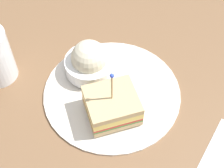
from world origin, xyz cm
name	(u,v)px	position (x,y,z in cm)	size (l,w,h in cm)	color
ground_plane	(112,96)	(0.00, 0.00, -1.00)	(118.57, 118.57, 2.00)	brown
plate	(112,92)	(0.00, 0.00, 0.42)	(24.90, 24.90, 0.84)	silver
sandwich_half_center	(112,105)	(-3.36, -3.24, 3.08)	(11.15, 10.85, 10.58)	tan
coleslaw_bowl	(89,61)	(0.65, 6.41, 3.32)	(9.32, 9.32, 6.71)	white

